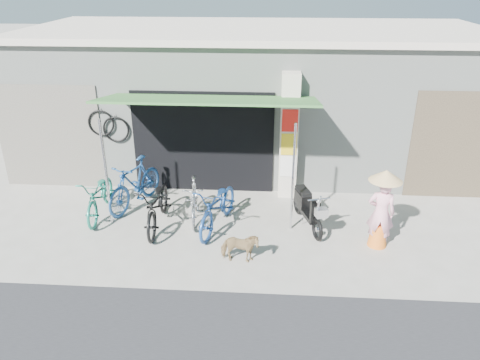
# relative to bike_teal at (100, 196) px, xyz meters

# --- Properties ---
(ground) EXTENTS (80.00, 80.00, 0.00)m
(ground) POSITION_rel_bike_teal_xyz_m (3.32, -1.09, -0.48)
(ground) COLOR #A19C92
(ground) RESTS_ON ground
(bicycle_shop) EXTENTS (12.30, 5.30, 3.66)m
(bicycle_shop) POSITION_rel_bike_teal_xyz_m (3.32, 4.00, 1.35)
(bicycle_shop) COLOR #ABB1A8
(bicycle_shop) RESTS_ON ground
(shop_pillar) EXTENTS (0.42, 0.44, 3.00)m
(shop_pillar) POSITION_rel_bike_teal_xyz_m (4.17, 1.35, 1.01)
(shop_pillar) COLOR beige
(shop_pillar) RESTS_ON ground
(awning) EXTENTS (4.60, 1.88, 2.72)m
(awning) POSITION_rel_bike_teal_xyz_m (2.42, 0.53, 2.03)
(awning) COLOR #31612C
(awning) RESTS_ON ground
(neighbour_right) EXTENTS (2.60, 0.06, 2.60)m
(neighbour_right) POSITION_rel_bike_teal_xyz_m (8.32, 1.50, 0.82)
(neighbour_right) COLOR brown
(neighbour_right) RESTS_ON ground
(neighbour_left) EXTENTS (2.60, 0.06, 2.60)m
(neighbour_left) POSITION_rel_bike_teal_xyz_m (-1.68, 1.50, 0.82)
(neighbour_left) COLOR #6B665B
(neighbour_left) RESTS_ON ground
(bike_teal) EXTENTS (0.76, 1.88, 0.97)m
(bike_teal) POSITION_rel_bike_teal_xyz_m (0.00, 0.00, 0.00)
(bike_teal) COLOR #1A7862
(bike_teal) RESTS_ON ground
(bike_blue) EXTENTS (1.19, 1.98, 1.15)m
(bike_blue) POSITION_rel_bike_teal_xyz_m (0.66, 0.48, 0.09)
(bike_blue) COLOR navy
(bike_blue) RESTS_ON ground
(bike_black) EXTENTS (0.73, 1.96, 1.02)m
(bike_black) POSITION_rel_bike_teal_xyz_m (1.40, -0.41, 0.02)
(bike_black) COLOR black
(bike_black) RESTS_ON ground
(bike_silver) EXTENTS (0.61, 1.58, 0.93)m
(bike_silver) POSITION_rel_bike_teal_xyz_m (2.11, -0.06, -0.02)
(bike_silver) COLOR #BCBCC2
(bike_silver) RESTS_ON ground
(bike_navy) EXTENTS (1.14, 2.05, 1.02)m
(bike_navy) POSITION_rel_bike_teal_xyz_m (2.68, -0.38, 0.03)
(bike_navy) COLOR navy
(bike_navy) RESTS_ON ground
(street_dog) EXTENTS (0.75, 0.36, 0.62)m
(street_dog) POSITION_rel_bike_teal_xyz_m (3.22, -1.65, -0.17)
(street_dog) COLOR #93704E
(street_dog) RESTS_ON ground
(moped) EXTENTS (0.67, 1.60, 0.93)m
(moped) POSITION_rel_bike_teal_xyz_m (4.57, -0.15, -0.06)
(moped) COLOR black
(moped) RESTS_ON ground
(nun) EXTENTS (0.64, 0.64, 1.64)m
(nun) POSITION_rel_bike_teal_xyz_m (5.94, -0.88, 0.34)
(nun) COLOR #F6A5B9
(nun) RESTS_ON ground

